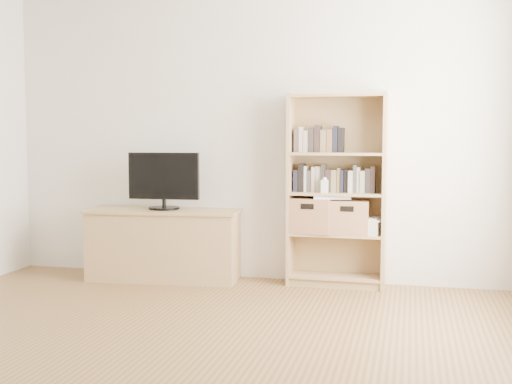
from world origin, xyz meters
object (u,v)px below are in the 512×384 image
(basket_left, at_px, (311,215))
(television, at_px, (164,181))
(tv_stand, at_px, (165,246))
(bookshelf, at_px, (337,190))
(basket_right, at_px, (348,217))
(baby_monitor, at_px, (325,186))
(laptop, at_px, (332,197))

(basket_left, bearing_deg, television, -172.79)
(tv_stand, height_order, bookshelf, bookshelf)
(basket_left, height_order, basket_right, basket_left)
(tv_stand, distance_m, baby_monitor, 1.53)
(baby_monitor, bearing_deg, bookshelf, 48.05)
(baby_monitor, relative_size, basket_left, 0.30)
(basket_left, relative_size, basket_right, 1.04)
(laptop, bearing_deg, basket_left, 166.09)
(laptop, bearing_deg, baby_monitor, -137.85)
(television, bearing_deg, basket_right, 0.52)
(television, height_order, basket_right, television)
(television, bearing_deg, basket_left, 1.40)
(basket_left, bearing_deg, baby_monitor, -31.45)
(tv_stand, xyz_separation_m, basket_left, (1.30, 0.10, 0.30))
(television, bearing_deg, tv_stand, 0.00)
(basket_left, xyz_separation_m, laptop, (0.18, -0.02, 0.16))
(laptop, bearing_deg, bookshelf, 26.48)
(basket_left, bearing_deg, bookshelf, 3.91)
(tv_stand, distance_m, basket_right, 1.65)
(tv_stand, distance_m, basket_left, 1.34)
(baby_monitor, bearing_deg, tv_stand, -176.32)
(tv_stand, height_order, television, television)
(bookshelf, distance_m, basket_left, 0.31)
(baby_monitor, distance_m, laptop, 0.13)
(tv_stand, bearing_deg, basket_left, -0.75)
(tv_stand, relative_size, television, 2.05)
(baby_monitor, height_order, basket_left, baby_monitor)
(bookshelf, distance_m, laptop, 0.07)
(tv_stand, xyz_separation_m, laptop, (1.49, 0.08, 0.46))
(tv_stand, distance_m, laptop, 1.56)
(television, relative_size, basket_right, 1.86)
(bookshelf, relative_size, basket_left, 4.57)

